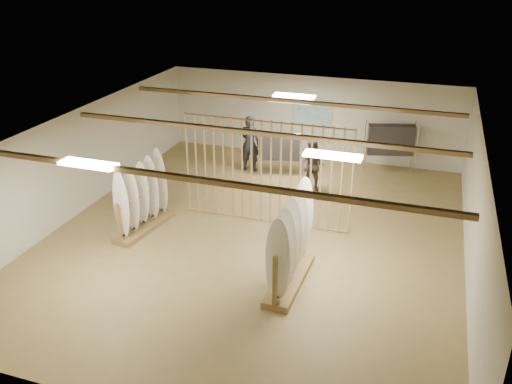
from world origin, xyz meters
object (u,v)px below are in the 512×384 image
(rack_right, at_px, (290,255))
(shopper_a, at_px, (250,140))
(rack_left, at_px, (143,207))
(clothing_rack_a, at_px, (280,147))
(clothing_rack_b, at_px, (391,140))
(shopper_b, at_px, (313,162))

(rack_right, height_order, shopper_a, rack_right)
(rack_left, distance_m, clothing_rack_a, 5.22)
(clothing_rack_b, bearing_deg, shopper_b, -148.29)
(clothing_rack_b, relative_size, shopper_b, 0.96)
(rack_right, relative_size, shopper_b, 1.26)
(clothing_rack_a, xyz_separation_m, shopper_a, (-1.04, 0.05, 0.11))
(rack_left, bearing_deg, clothing_rack_a, 71.95)
(clothing_rack_a, distance_m, shopper_a, 1.04)
(rack_left, relative_size, rack_right, 0.93)
(clothing_rack_b, xyz_separation_m, shopper_b, (-2.02, -2.16, -0.22))
(shopper_a, distance_m, shopper_b, 2.45)
(clothing_rack_a, bearing_deg, rack_left, -128.89)
(rack_right, distance_m, clothing_rack_b, 7.35)
(rack_left, bearing_deg, clothing_rack_b, 55.20)
(rack_left, xyz_separation_m, shopper_b, (3.52, 3.85, 0.23))
(rack_right, bearing_deg, rack_left, 165.45)
(clothing_rack_a, distance_m, shopper_b, 1.50)
(shopper_a, bearing_deg, rack_right, 112.83)
(clothing_rack_b, bearing_deg, clothing_rack_a, -173.26)
(rack_right, xyz_separation_m, clothing_rack_a, (-1.92, 5.89, 0.22))
(clothing_rack_a, relative_size, shopper_a, 0.68)
(clothing_rack_b, bearing_deg, rack_right, -115.87)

